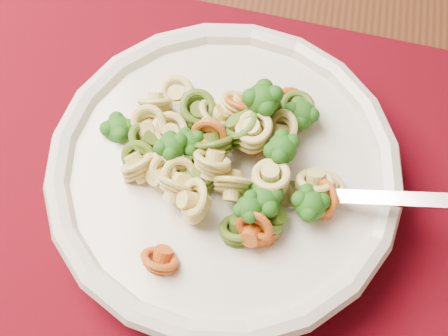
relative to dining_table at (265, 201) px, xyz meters
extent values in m
cube|color=#4F2716|center=(0.00, 0.00, 0.08)|extent=(1.69, 1.34, 0.04)
cube|color=#58030E|center=(-0.06, -0.03, 0.10)|extent=(0.61, 0.54, 0.00)
cylinder|color=silver|center=(-0.04, -0.03, 0.10)|extent=(0.12, 0.12, 0.01)
cylinder|color=silver|center=(-0.04, -0.03, 0.12)|extent=(0.25, 0.25, 0.03)
torus|color=silver|center=(-0.04, -0.03, 0.14)|extent=(0.27, 0.27, 0.02)
camera|label=1|loc=(-0.07, -0.24, 0.56)|focal=50.00mm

